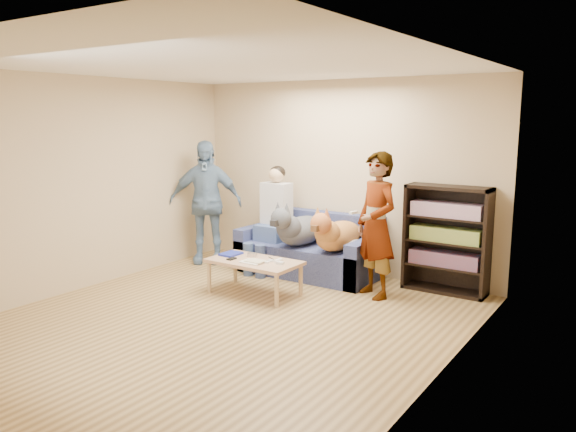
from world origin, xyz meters
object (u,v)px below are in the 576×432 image
Objects in this scene: dog_gray at (298,229)px; bookshelf at (447,237)px; person_standing_left at (205,202)px; coffee_table at (254,264)px; camera_silver at (252,255)px; person_standing_right at (376,225)px; person_seated at (272,215)px; dog_tan at (335,234)px; notebook_blue at (231,254)px; sofa at (309,253)px.

bookshelf reaches higher than dog_gray.
coffee_table is at bearing -61.87° from person_standing_left.
bookshelf is at bearing 13.83° from dog_gray.
bookshelf is (1.99, 1.26, 0.23)m from camera_silver.
person_standing_right is 1.17× the size of person_seated.
notebook_blue is at bearing -138.40° from dog_tan.
dog_gray is (0.14, 0.81, 0.21)m from camera_silver.
person_standing_right is 0.90× the size of sofa.
camera_silver is at bearing -100.23° from sofa.
sofa is at bearing -172.60° from bookshelf.
person_seated is 1.19m from coffee_table.
dog_gray reaches higher than camera_silver.
notebook_blue is 0.21× the size of dog_gray.
sofa is 0.67m from dog_tan.
person_standing_right is at bearing -15.96° from dog_tan.
notebook_blue is 0.14× the size of sofa.
person_standing_left is at bearing -151.46° from person_standing_right.
dog_tan is at bearing -5.25° from person_seated.
person_standing_left is 3.43m from bookshelf.
person_seated is at bearing 110.61° from camera_silver.
person_standing_right is 1.36× the size of dog_gray.
person_standing_left is 2.11m from dog_tan.
person_standing_left is 1.55m from dog_gray.
dog_gray is at bearing 179.68° from dog_tan.
person_standing_left reaches higher than person_standing_right.
coffee_table is (-1.23, -0.74, -0.48)m from person_standing_right.
person_standing_left is 1.21× the size of person_seated.
bookshelf is at bearing 19.66° from dog_tan.
person_standing_left reaches higher than bookshelf.
dog_tan is (0.52, -0.22, 0.36)m from sofa.
dog_gray is (-1.21, 0.19, -0.21)m from person_standing_right.
person_standing_right reaches higher than sofa.
bookshelf is (1.28, 0.46, 0.03)m from dog_tan.
notebook_blue is 1.03m from person_seated.
notebook_blue is 0.41m from coffee_table.
coffee_table is (0.46, -1.02, -0.40)m from person_seated.
person_standing_right is 2.74m from person_standing_left.
person_standing_right is at bearing -8.81° from dog_gray.
sofa reaches higher than notebook_blue.
person_standing_right reaches higher than coffee_table.
person_seated is at bearing -171.19° from bookshelf.
person_standing_left is at bearing -177.35° from dog_tan.
camera_silver is at bearing -69.39° from person_seated.
dog_gray is at bearing -10.92° from person_seated.
sofa is 0.43m from dog_gray.
sofa is 1.62× the size of dog_tan.
dog_tan is at bearing -160.34° from bookshelf.
sofa is 1.46× the size of bookshelf.
sofa is 1.51× the size of dog_gray.
camera_silver is 1.02m from person_seated.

